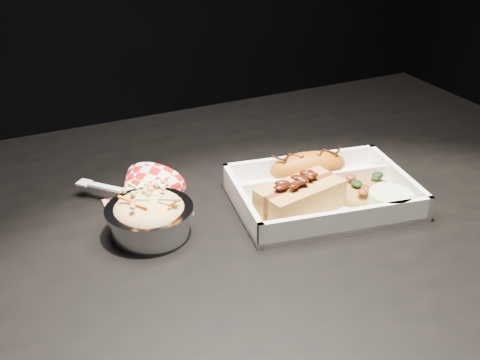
% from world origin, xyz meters
% --- Properties ---
extents(dining_table, '(1.20, 0.80, 0.75)m').
position_xyz_m(dining_table, '(0.00, 0.00, 0.66)').
color(dining_table, black).
rests_on(dining_table, ground).
extents(food_tray, '(0.28, 0.22, 0.04)m').
position_xyz_m(food_tray, '(0.09, -0.03, 0.76)').
color(food_tray, white).
rests_on(food_tray, dining_table).
extents(fried_pastry, '(0.13, 0.07, 0.05)m').
position_xyz_m(fried_pastry, '(0.10, 0.02, 0.78)').
color(fried_pastry, '#AB5611').
rests_on(fried_pastry, food_tray).
extents(hotdog, '(0.13, 0.08, 0.06)m').
position_xyz_m(hotdog, '(0.05, -0.05, 0.78)').
color(hotdog, '#B8873F').
rests_on(hotdog, food_tray).
extents(fried_rice_mound, '(0.11, 0.09, 0.03)m').
position_xyz_m(fried_rice_mound, '(0.16, -0.06, 0.77)').
color(fried_rice_mound, olive).
rests_on(fried_rice_mound, food_tray).
extents(cupcake_liner, '(0.06, 0.06, 0.03)m').
position_xyz_m(cupcake_liner, '(0.16, -0.11, 0.77)').
color(cupcake_liner, beige).
rests_on(cupcake_liner, food_tray).
extents(foil_coleslaw_cup, '(0.12, 0.12, 0.07)m').
position_xyz_m(foil_coleslaw_cup, '(-0.15, -0.01, 0.78)').
color(foil_coleslaw_cup, silver).
rests_on(foil_coleslaw_cup, dining_table).
extents(napkin_fork, '(0.15, 0.15, 0.10)m').
position_xyz_m(napkin_fork, '(-0.15, 0.07, 0.77)').
color(napkin_fork, red).
rests_on(napkin_fork, dining_table).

